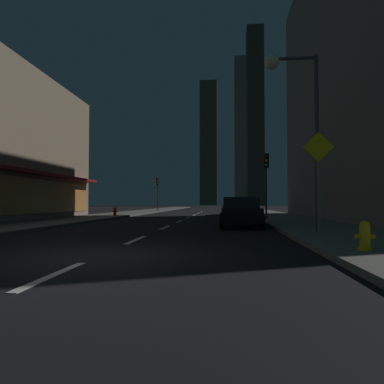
{
  "coord_description": "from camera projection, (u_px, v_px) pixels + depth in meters",
  "views": [
    {
      "loc": [
        2.81,
        -7.28,
        1.21
      ],
      "look_at": [
        0.0,
        21.94,
        2.11
      ],
      "focal_mm": 31.17,
      "sensor_mm": 36.0,
      "label": 1
    }
  ],
  "objects": [
    {
      "name": "skyscraper_distant_mid",
      "position": [
        241.0,
        131.0,
        145.97
      ],
      "size": [
        5.21,
        6.79,
        64.65
      ],
      "primitive_type": "cube",
      "color": "#645F4B",
      "rests_on": "ground"
    },
    {
      "name": "ground_plane",
      "position": [
        200.0,
        213.0,
        39.31
      ],
      "size": [
        78.0,
        136.0,
        0.1
      ],
      "primitive_type": "cube",
      "color": "black"
    },
    {
      "name": "car_parked_near",
      "position": [
        240.0,
        212.0,
        16.21
      ],
      "size": [
        1.98,
        4.24,
        1.45
      ],
      "color": "black",
      "rests_on": "ground"
    },
    {
      "name": "traffic_light_far_left",
      "position": [
        158.0,
        187.0,
        41.93
      ],
      "size": [
        0.32,
        0.48,
        4.2
      ],
      "color": "#2D2D2D",
      "rests_on": "sidewalk_left"
    },
    {
      "name": "lane_marking_center",
      "position": [
        184.0,
        219.0,
        23.6
      ],
      "size": [
        0.16,
        38.6,
        0.01
      ],
      "color": "silver",
      "rests_on": "ground"
    },
    {
      "name": "skyscraper_distant_tall",
      "position": [
        209.0,
        143.0,
        136.62
      ],
      "size": [
        6.98,
        5.75,
        50.79
      ],
      "primitive_type": "cube",
      "color": "#474335",
      "rests_on": "ground"
    },
    {
      "name": "skyscraper_distant_short",
      "position": [
        255.0,
        117.0,
        117.98
      ],
      "size": [
        5.81,
        7.25,
        63.12
      ],
      "primitive_type": "cube",
      "color": "#343227",
      "rests_on": "ground"
    },
    {
      "name": "sidewalk_left",
      "position": [
        142.0,
        212.0,
        39.99
      ],
      "size": [
        4.0,
        76.0,
        0.15
      ],
      "primitive_type": "cube",
      "color": "#605E59",
      "rests_on": "ground"
    },
    {
      "name": "street_lamp_right",
      "position": [
        294.0,
        98.0,
        12.3
      ],
      "size": [
        1.96,
        0.56,
        6.58
      ],
      "color": "#38383D",
      "rests_on": "sidewalk_right"
    },
    {
      "name": "fire_hydrant_yellow_near",
      "position": [
        365.0,
        236.0,
        7.34
      ],
      "size": [
        0.42,
        0.3,
        0.65
      ],
      "color": "yellow",
      "rests_on": "sidewalk_right"
    },
    {
      "name": "sidewalk_right",
      "position": [
        260.0,
        212.0,
        38.65
      ],
      "size": [
        4.0,
        76.0,
        0.15
      ],
      "primitive_type": "cube",
      "color": "#605E59",
      "rests_on": "ground"
    },
    {
      "name": "traffic_light_near_right",
      "position": [
        266.0,
        171.0,
        21.24
      ],
      "size": [
        0.32,
        0.48,
        4.2
      ],
      "color": "#2D2D2D",
      "rests_on": "sidewalk_right"
    },
    {
      "name": "fire_hydrant_far_left",
      "position": [
        115.0,
        212.0,
        26.65
      ],
      "size": [
        0.42,
        0.3,
        0.65
      ],
      "color": "red",
      "rests_on": "sidewalk_left"
    },
    {
      "name": "car_parked_far",
      "position": [
        232.0,
        207.0,
        31.49
      ],
      "size": [
        1.98,
        4.24,
        1.45
      ],
      "color": "navy",
      "rests_on": "ground"
    },
    {
      "name": "pedestrian_crossing_sign",
      "position": [
        319.0,
        175.0,
        9.86
      ],
      "size": [
        0.91,
        0.08,
        3.15
      ],
      "color": "slate",
      "rests_on": "sidewalk_right"
    }
  ]
}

